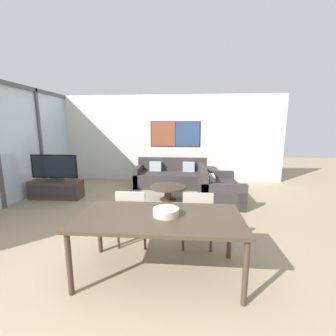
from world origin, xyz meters
name	(u,v)px	position (x,y,z in m)	size (l,w,h in m)	color
wall_back	(164,138)	(0.01, 5.93, 1.41)	(7.67, 0.09, 2.80)	silver
area_rug	(168,200)	(0.30, 3.79, 0.00)	(2.36, 1.88, 0.01)	gray
tv_console	(56,189)	(-2.53, 3.73, 0.23)	(1.28, 0.42, 0.46)	#423326
television	(54,168)	(-2.53, 3.73, 0.78)	(1.17, 0.20, 0.66)	#2D2D33
sofa_main	(172,177)	(0.30, 5.20, 0.27)	(2.16, 0.97, 0.82)	#383333
sofa_side	(215,190)	(1.46, 3.89, 0.27)	(0.97, 1.56, 0.82)	#383333
coffee_table	(168,190)	(0.30, 3.79, 0.27)	(0.90, 0.90, 0.36)	#423326
dining_table	(159,221)	(0.43, 0.98, 0.69)	(1.95, 0.96, 0.76)	#423326
dining_chair_left	(133,213)	(-0.05, 1.64, 0.51)	(0.46, 0.46, 0.88)	#B2A899
dining_chair_centre	(197,215)	(0.91, 1.67, 0.51)	(0.46, 0.46, 0.88)	#B2A899
fruit_bowl	(166,211)	(0.51, 1.00, 0.81)	(0.31, 0.31, 0.09)	#B7B2A8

